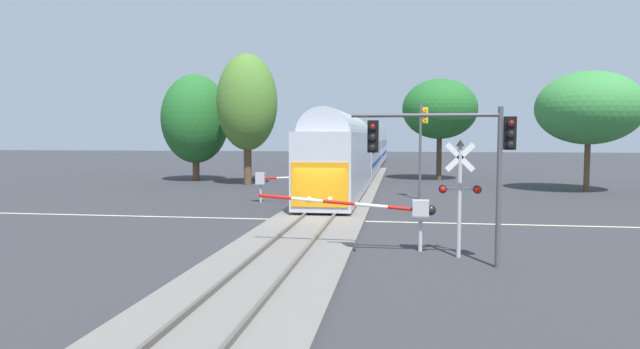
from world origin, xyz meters
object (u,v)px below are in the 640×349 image
(commuter_train, at_px, (364,148))
(maple_right_background, at_px, (589,108))
(oak_behind_train, at_px, (247,103))
(elm_centre_background, at_px, (440,109))
(traffic_signal_near_right, at_px, (454,147))
(crossing_gate_far, at_px, (270,179))
(traffic_signal_far_side, at_px, (422,135))
(pine_left_background, at_px, (195,119))
(crossing_gate_near, at_px, (399,210))
(crossing_signal_mast, at_px, (460,186))

(commuter_train, relative_size, maple_right_background, 7.80)
(maple_right_background, bearing_deg, oak_behind_train, 175.83)
(oak_behind_train, height_order, elm_centre_background, oak_behind_train)
(traffic_signal_near_right, xyz_separation_m, elm_centre_background, (1.83, 33.56, 2.69))
(crossing_gate_far, bearing_deg, commuter_train, 81.13)
(traffic_signal_far_side, xyz_separation_m, pine_left_background, (-19.37, 11.64, 1.41))
(commuter_train, height_order, traffic_signal_near_right, commuter_train)
(traffic_signal_far_side, relative_size, pine_left_background, 0.65)
(crossing_gate_near, xyz_separation_m, maple_right_background, (13.27, 22.37, 4.53))
(crossing_gate_far, xyz_separation_m, traffic_signal_near_right, (9.35, -14.92, 2.29))
(crossing_gate_near, distance_m, crossing_signal_mast, 2.34)
(crossing_signal_mast, bearing_deg, maple_right_background, 64.06)
(traffic_signal_far_side, bearing_deg, oak_behind_train, 148.62)
(oak_behind_train, relative_size, elm_centre_background, 1.17)
(crossing_signal_mast, xyz_separation_m, traffic_signal_far_side, (-0.58, 16.71, 1.67))
(crossing_gate_far, distance_m, oak_behind_train, 13.37)
(traffic_signal_far_side, height_order, pine_left_background, pine_left_background)
(commuter_train, height_order, crossing_signal_mast, commuter_train)
(pine_left_background, bearing_deg, crossing_gate_near, -56.85)
(maple_right_background, bearing_deg, crossing_signal_mast, -115.94)
(crossing_signal_mast, height_order, crossing_gate_far, crossing_signal_mast)
(crossing_signal_mast, bearing_deg, traffic_signal_far_side, 91.99)
(elm_centre_background, bearing_deg, commuter_train, 138.09)
(oak_behind_train, xyz_separation_m, maple_right_background, (25.56, -1.87, -0.69))
(commuter_train, xyz_separation_m, crossing_signal_mast, (5.74, -38.82, -0.34))
(traffic_signal_near_right, height_order, oak_behind_train, oak_behind_train)
(crossing_gate_near, distance_m, traffic_signal_far_side, 16.16)
(commuter_train, xyz_separation_m, pine_left_background, (-14.22, -10.47, 2.74))
(oak_behind_train, bearing_deg, commuter_train, 58.18)
(traffic_signal_far_side, height_order, elm_centre_background, elm_centre_background)
(commuter_train, bearing_deg, maple_right_background, -42.56)
(oak_behind_train, bearing_deg, crossing_gate_far, -67.96)
(pine_left_background, distance_m, maple_right_background, 31.67)
(crossing_gate_far, relative_size, pine_left_background, 0.60)
(crossing_gate_near, xyz_separation_m, oak_behind_train, (-12.29, 24.23, 5.22))
(oak_behind_train, height_order, pine_left_background, oak_behind_train)
(commuter_train, relative_size, elm_centre_background, 7.37)
(pine_left_background, distance_m, elm_centre_background, 21.86)
(pine_left_background, bearing_deg, oak_behind_train, -30.09)
(traffic_signal_far_side, bearing_deg, crossing_gate_near, -95.04)
(commuter_train, height_order, crossing_gate_far, commuter_train)
(traffic_signal_near_right, bearing_deg, traffic_signal_far_side, 90.86)
(maple_right_background, bearing_deg, crossing_gate_near, -120.67)
(traffic_signal_near_right, distance_m, traffic_signal_far_side, 17.97)
(crossing_signal_mast, xyz_separation_m, elm_centre_background, (1.52, 32.31, 4.00))
(crossing_gate_near, height_order, maple_right_background, maple_right_background)
(crossing_gate_near, height_order, crossing_signal_mast, crossing_signal_mast)
(pine_left_background, relative_size, maple_right_background, 1.09)
(maple_right_background, bearing_deg, commuter_train, 137.44)
(crossing_gate_far, bearing_deg, maple_right_background, 24.47)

